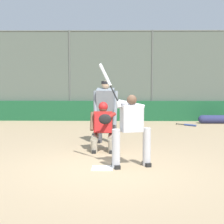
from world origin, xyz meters
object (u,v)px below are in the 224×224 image
at_px(batter_at_plate, 131,128).
at_px(umpire_home, 106,110).
at_px(equipment_bag_dugout_side, 216,119).
at_px(catcher_behind_plate, 103,126).
at_px(spare_bat_near_backstop, 189,125).

height_order(batter_at_plate, umpire_home, batter_at_plate).
bearing_deg(equipment_bag_dugout_side, catcher_behind_plate, 52.20).
height_order(batter_at_plate, equipment_bag_dugout_side, batter_at_plate).
distance_m(catcher_behind_plate, equipment_bag_dugout_side, 6.77).
bearing_deg(equipment_bag_dugout_side, spare_bat_near_backstop, 31.02).
bearing_deg(spare_bat_near_backstop, umpire_home, -92.41).
bearing_deg(catcher_behind_plate, batter_at_plate, 112.91).
height_order(catcher_behind_plate, umpire_home, umpire_home).
distance_m(batter_at_plate, catcher_behind_plate, 1.68).
height_order(catcher_behind_plate, spare_bat_near_backstop, catcher_behind_plate).
xyz_separation_m(catcher_behind_plate, spare_bat_near_backstop, (-2.97, -4.63, -0.60)).
bearing_deg(umpire_home, catcher_behind_plate, 95.17).
relative_size(batter_at_plate, catcher_behind_plate, 1.73).
height_order(batter_at_plate, spare_bat_near_backstop, batter_at_plate).
xyz_separation_m(batter_at_plate, equipment_bag_dugout_side, (-3.51, -6.88, -0.65)).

